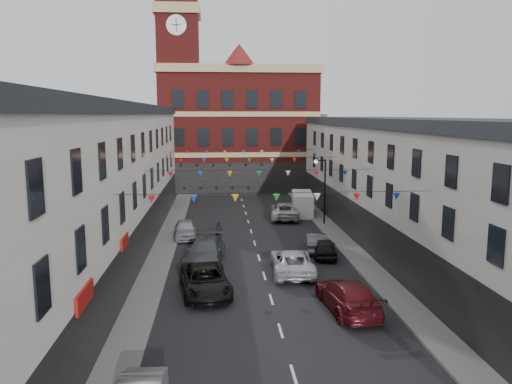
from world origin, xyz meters
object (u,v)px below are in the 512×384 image
object	(u,v)px
car_right_e	(316,242)
moving_car	(292,262)
street_lamp	(322,183)
white_van	(302,204)
pedestrian	(219,232)
car_left_d	(205,251)
car_left_e	(185,229)
car_right_c	(348,296)
car_left_c	(205,281)
car_right_f	(285,211)
car_right_d	(325,248)

from	to	relation	value
car_right_e	moving_car	bearing A→B (deg)	70.02
car_right_e	street_lamp	bearing A→B (deg)	-98.18
moving_car	white_van	bearing A→B (deg)	-98.90
car_right_e	pedestrian	size ratio (longest dim) A/B	2.54
car_left_d	car_left_e	distance (m)	7.28
car_right_c	car_right_e	distance (m)	11.35
moving_car	car_right_c	bearing A→B (deg)	109.86
car_left_d	pedestrian	size ratio (longest dim) A/B	3.50
car_right_c	moving_car	size ratio (longest dim) A/B	0.99
moving_car	pedestrian	size ratio (longest dim) A/B	3.40
car_left_e	moving_car	xyz separation A→B (m)	(7.30, -9.71, 0.03)
car_left_c	car_left_d	size ratio (longest dim) A/B	0.98
white_van	moving_car	bearing A→B (deg)	-94.99
car_right_e	car_left_d	bearing A→B (deg)	23.09
car_left_e	car_right_f	size ratio (longest dim) A/B	0.75
street_lamp	car_right_f	bearing A→B (deg)	134.32
car_right_d	car_left_e	bearing A→B (deg)	-24.22
car_left_c	pedestrian	world-z (taller)	pedestrian
car_right_c	white_van	distance (m)	24.75
car_left_c	pedestrian	size ratio (longest dim) A/B	3.45
car_right_c	car_right_d	world-z (taller)	car_right_c
car_right_e	white_van	distance (m)	13.40
car_left_e	white_van	world-z (taller)	white_van
car_right_d	white_van	world-z (taller)	white_van
street_lamp	car_right_f	size ratio (longest dim) A/B	1.05
car_right_e	car_left_c	bearing A→B (deg)	52.89
car_left_c	car_left_e	size ratio (longest dim) A/B	1.29
car_right_e	car_right_c	bearing A→B (deg)	93.53
car_right_d	moving_car	world-z (taller)	moving_car
street_lamp	car_right_e	distance (m)	9.40
car_left_d	moving_car	xyz separation A→B (m)	(5.52, -2.66, -0.06)
car_right_d	car_right_e	xyz separation A→B (m)	(-0.33, 1.64, 0.02)
car_left_e	car_right_c	bearing A→B (deg)	-63.29
car_left_e	car_right_d	bearing A→B (deg)	-35.10
street_lamp	car_left_c	world-z (taller)	street_lamp
car_right_c	white_van	world-z (taller)	white_van
car_left_c	pedestrian	xyz separation A→B (m)	(0.80, 11.49, 0.03)
pedestrian	car_left_c	bearing A→B (deg)	-82.15
street_lamp	moving_car	bearing A→B (deg)	-109.26
car_right_d	moving_car	distance (m)	4.45
white_van	pedestrian	xyz separation A→B (m)	(-8.40, -10.16, -0.30)
street_lamp	car_left_e	distance (m)	13.05
car_left_d	white_van	distance (m)	18.29
car_left_c	car_right_f	size ratio (longest dim) A/B	0.97
car_right_d	moving_car	size ratio (longest dim) A/B	0.71
street_lamp	white_van	xyz separation A→B (m)	(-0.95, 4.80, -2.79)
car_left_c	white_van	bearing A→B (deg)	59.39
street_lamp	car_left_e	size ratio (longest dim) A/B	1.39
car_right_d	moving_car	xyz separation A→B (m)	(-2.85, -3.42, 0.10)
street_lamp	car_left_e	bearing A→B (deg)	-162.14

